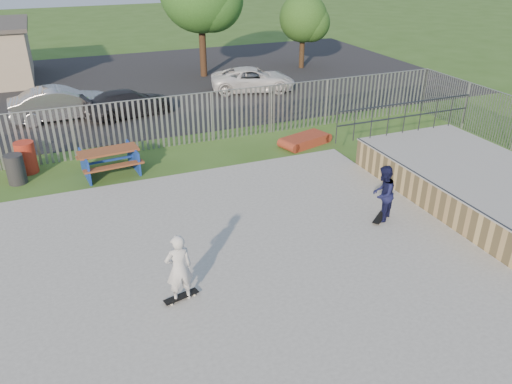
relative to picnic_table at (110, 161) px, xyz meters
name	(u,v)px	position (x,y,z in m)	size (l,w,h in m)	color
ground	(183,290)	(0.64, -7.34, -0.43)	(120.00, 120.00, 0.00)	#375B1F
concrete_slab	(183,287)	(0.64, -7.34, -0.36)	(15.00, 12.00, 0.15)	gray
quarter_pipe	(473,183)	(10.14, -6.30, 0.13)	(5.50, 7.05, 2.19)	tan
fence	(174,169)	(1.64, -2.75, 0.57)	(26.04, 16.02, 2.00)	gray
picnic_table	(110,161)	(0.00, 0.00, 0.00)	(2.15, 1.83, 0.84)	brown
funbox	(305,140)	(7.49, -0.17, -0.25)	(1.99, 1.39, 0.36)	maroon
trash_bin_red	(26,158)	(-2.65, 1.11, 0.12)	(0.66, 0.66, 1.11)	#AB2B1A
trash_bin_grey	(15,169)	(-2.98, 0.31, 0.07)	(0.60, 0.60, 1.00)	#27272A
parking_lot	(94,89)	(0.64, 11.66, -0.42)	(40.00, 18.00, 0.02)	black
car_silver	(61,104)	(-1.18, 6.75, 0.31)	(1.53, 4.39, 1.45)	#B1B0B5
car_dark	(128,103)	(1.67, 6.15, 0.19)	(1.67, 4.12, 1.20)	black
car_white	(253,79)	(8.54, 7.93, 0.21)	(2.05, 4.45, 1.24)	white
tree_right	(303,18)	(13.45, 11.93, 2.60)	(2.93, 2.93, 4.51)	#412D1A
skateboard_a	(380,218)	(6.61, -6.53, -0.24)	(0.75, 0.65, 0.08)	black
skateboard_b	(181,297)	(0.49, -7.83, -0.24)	(0.82, 0.38, 0.08)	black
skater_navy	(383,194)	(6.61, -6.53, 0.54)	(0.79, 0.62, 1.64)	#12153A
skater_white	(179,268)	(0.49, -7.83, 0.54)	(0.60, 0.39, 1.64)	silver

